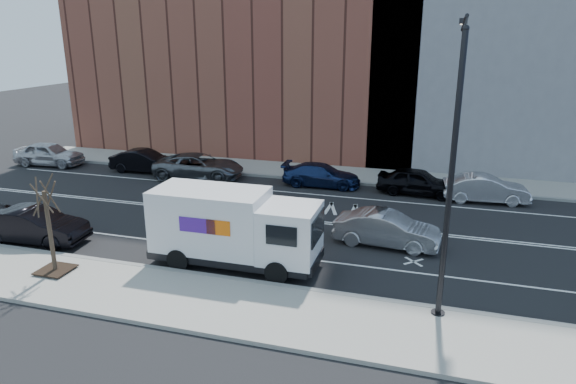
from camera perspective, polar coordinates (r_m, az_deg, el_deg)
The scene contains 18 objects.
ground at distance 25.37m, azimuth 0.59°, elevation -3.09°, with size 120.00×120.00×0.00m, color black.
sidewalk_near at distance 17.81m, azimuth -7.43°, elevation -12.33°, with size 44.00×3.60×0.15m, color gray.
sidewalk_far at distance 33.49m, azimuth 4.75°, elevation 2.08°, with size 44.00×3.60×0.15m, color gray.
curb_near at distance 19.26m, azimuth -5.25°, elevation -9.81°, with size 44.00×0.25×0.17m, color gray.
curb_far at distance 31.79m, azimuth 4.07°, elevation 1.28°, with size 44.00×0.25×0.17m, color gray.
road_markings at distance 25.36m, azimuth 0.59°, elevation -3.08°, with size 40.00×8.60×0.01m, color white, non-canonical shape.
bldg_brick at distance 41.17m, azimuth -4.39°, elevation 20.27°, with size 26.00×10.00×22.00m, color brown.
streetlight at distance 16.39m, azimuth 17.78°, elevation 3.21°, with size 0.44×4.02×9.34m.
street_tree at distance 21.14m, azimuth -24.83°, elevation -4.83°, with size 1.20×1.20×3.75m.
fedex_van at distance 20.11m, azimuth -6.06°, elevation -3.90°, with size 6.68×2.42×3.04m.
far_parked_a at distance 39.20m, azimuth -25.02°, elevation 3.86°, with size 1.92×4.76×1.62m, color #B0B0B5.
far_parked_b at distance 35.11m, azimuth -15.64°, elevation 3.32°, with size 1.56×4.48×1.48m, color black.
far_parked_c at distance 32.82m, azimuth -9.88°, elevation 2.83°, with size 2.58×5.60×1.56m, color #56595F.
far_parked_d at distance 30.79m, azimuth 3.73°, elevation 1.90°, with size 1.90×4.66×1.35m, color #16234D.
far_parked_e at distance 29.98m, azimuth 14.17°, elevation 1.14°, with size 1.80×4.47×1.52m, color black.
far_parked_f at distance 29.81m, azimuth 21.11°, elevation 0.35°, with size 1.56×4.48×1.48m, color silver.
driving_sedan at distance 22.55m, azimuth 10.93°, elevation -4.07°, with size 1.57×4.50×1.48m, color #9A9A9E.
near_parked_rear_a at distance 25.07m, azimuth -26.41°, elevation -3.35°, with size 1.64×4.69×1.55m, color black.
Camera 1 is at (6.54, -22.86, 8.84)m, focal length 32.00 mm.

